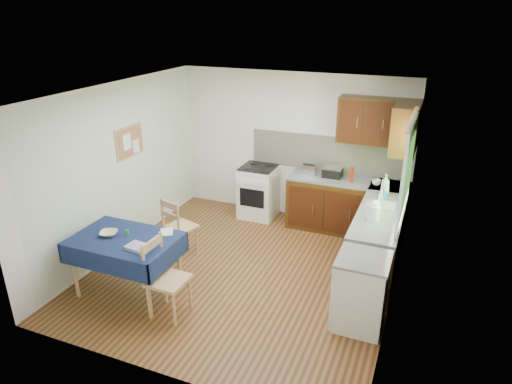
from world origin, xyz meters
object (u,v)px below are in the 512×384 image
at_px(chair_near, 164,276).
at_px(dining_table, 125,245).
at_px(chair_far, 178,225).
at_px(dish_rack, 381,204).
at_px(sandwich_press, 333,172).
at_px(toaster, 309,170).
at_px(kettle, 374,211).

bearing_deg(chair_near, dining_table, 75.25).
bearing_deg(chair_far, dish_rack, -145.43).
bearing_deg(sandwich_press, chair_near, -132.02).
relative_size(toaster, sandwich_press, 0.79).
distance_m(chair_far, sandwich_press, 2.62).
bearing_deg(toaster, dining_table, -100.22).
height_order(dining_table, toaster, toaster).
distance_m(dining_table, sandwich_press, 3.47).
bearing_deg(toaster, dish_rack, -14.86).
relative_size(chair_near, sandwich_press, 3.29).
height_order(chair_far, chair_near, chair_near).
xyz_separation_m(toaster, kettle, (1.26, -1.35, 0.04)).
height_order(toaster, sandwich_press, toaster).
bearing_deg(chair_near, kettle, -51.24).
bearing_deg(dining_table, dish_rack, 56.79).
height_order(dining_table, dish_rack, dish_rack).
bearing_deg(dish_rack, dining_table, -161.03).
distance_m(chair_near, sandwich_press, 3.33).
xyz_separation_m(chair_far, kettle, (2.73, 0.38, 0.53)).
bearing_deg(kettle, dining_table, -152.64).
bearing_deg(chair_far, chair_near, 131.61).
xyz_separation_m(dining_table, kettle, (2.82, 1.46, 0.34)).
distance_m(toaster, sandwich_press, 0.39).
height_order(sandwich_press, dish_rack, dish_rack).
bearing_deg(dish_rack, kettle, -108.14).
relative_size(chair_far, dish_rack, 2.30).
xyz_separation_m(dining_table, chair_far, (0.10, 1.08, -0.20)).
bearing_deg(chair_near, toaster, -15.32).
bearing_deg(dish_rack, chair_near, -150.68).
xyz_separation_m(chair_near, dish_rack, (2.16, 2.15, 0.40)).
xyz_separation_m(chair_far, chair_near, (0.59, -1.27, 0.03)).
bearing_deg(sandwich_press, kettle, -77.49).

